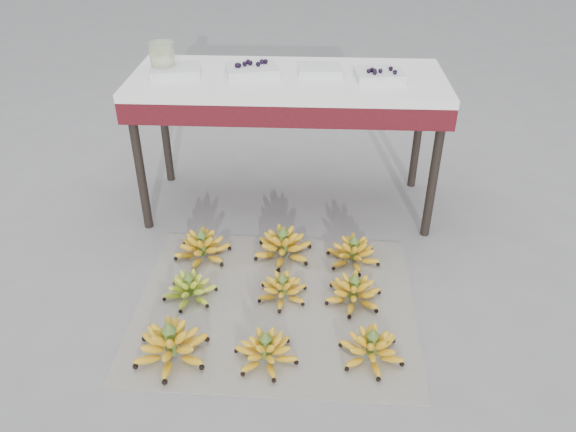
{
  "coord_description": "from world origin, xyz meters",
  "views": [
    {
      "loc": [
        0.21,
        -1.9,
        1.71
      ],
      "look_at": [
        0.1,
        0.29,
        0.31
      ],
      "focal_mm": 35.0,
      "sensor_mm": 36.0,
      "label": 1
    }
  ],
  "objects_px": {
    "tray_left": "(252,70)",
    "bunch_front_center": "(266,350)",
    "glass_jar": "(162,58)",
    "tray_far_left": "(175,71)",
    "bunch_mid_center": "(282,289)",
    "tray_far_right": "(380,75)",
    "bunch_mid_right": "(354,292)",
    "bunch_back_left": "(202,247)",
    "bunch_mid_left": "(190,289)",
    "newspaper_mat": "(276,304)",
    "bunch_front_left": "(171,345)",
    "bunch_back_right": "(353,253)",
    "bunch_front_right": "(371,348)",
    "bunch_back_center": "(283,246)",
    "vendor_table": "(288,92)",
    "tray_right": "(320,70)"
  },
  "relations": [
    {
      "from": "glass_jar",
      "to": "bunch_mid_center",
      "type": "bearing_deg",
      "value": -51.82
    },
    {
      "from": "tray_far_right",
      "to": "bunch_front_center",
      "type": "bearing_deg",
      "value": -112.49
    },
    {
      "from": "bunch_front_center",
      "to": "bunch_front_right",
      "type": "distance_m",
      "value": 0.42
    },
    {
      "from": "bunch_front_right",
      "to": "bunch_mid_right",
      "type": "distance_m",
      "value": 0.35
    },
    {
      "from": "vendor_table",
      "to": "tray_far_left",
      "type": "height_order",
      "value": "tray_far_left"
    },
    {
      "from": "bunch_mid_right",
      "to": "bunch_back_left",
      "type": "xyz_separation_m",
      "value": [
        -0.74,
        0.3,
        0.0
      ]
    },
    {
      "from": "bunch_front_left",
      "to": "bunch_mid_center",
      "type": "bearing_deg",
      "value": 26.53
    },
    {
      "from": "newspaper_mat",
      "to": "tray_far_right",
      "type": "xyz_separation_m",
      "value": [
        0.47,
        0.84,
        0.79
      ]
    },
    {
      "from": "bunch_mid_right",
      "to": "tray_far_right",
      "type": "xyz_separation_m",
      "value": [
        0.12,
        0.8,
        0.73
      ]
    },
    {
      "from": "bunch_back_left",
      "to": "bunch_mid_right",
      "type": "bearing_deg",
      "value": -24.79
    },
    {
      "from": "bunch_front_center",
      "to": "bunch_mid_left",
      "type": "distance_m",
      "value": 0.53
    },
    {
      "from": "bunch_front_right",
      "to": "bunch_mid_right",
      "type": "xyz_separation_m",
      "value": [
        -0.05,
        0.34,
        0.0
      ]
    },
    {
      "from": "bunch_back_center",
      "to": "tray_far_left",
      "type": "distance_m",
      "value": 1.05
    },
    {
      "from": "bunch_front_center",
      "to": "glass_jar",
      "type": "relative_size",
      "value": 2.1
    },
    {
      "from": "bunch_back_left",
      "to": "tray_far_right",
      "type": "relative_size",
      "value": 1.15
    },
    {
      "from": "bunch_front_right",
      "to": "tray_far_left",
      "type": "distance_m",
      "value": 1.68
    },
    {
      "from": "bunch_front_left",
      "to": "bunch_mid_center",
      "type": "distance_m",
      "value": 0.57
    },
    {
      "from": "bunch_mid_center",
      "to": "tray_far_right",
      "type": "xyz_separation_m",
      "value": [
        0.44,
        0.79,
        0.74
      ]
    },
    {
      "from": "vendor_table",
      "to": "tray_far_left",
      "type": "bearing_deg",
      "value": -178.27
    },
    {
      "from": "bunch_mid_right",
      "to": "tray_left",
      "type": "xyz_separation_m",
      "value": [
        -0.53,
        0.85,
        0.74
      ]
    },
    {
      "from": "tray_left",
      "to": "tray_far_right",
      "type": "xyz_separation_m",
      "value": [
        0.65,
        -0.04,
        -0.0
      ]
    },
    {
      "from": "bunch_mid_left",
      "to": "tray_far_left",
      "type": "height_order",
      "value": "tray_far_left"
    },
    {
      "from": "bunch_front_center",
      "to": "bunch_front_right",
      "type": "height_order",
      "value": "bunch_front_right"
    },
    {
      "from": "bunch_back_right",
      "to": "tray_far_left",
      "type": "relative_size",
      "value": 1.21
    },
    {
      "from": "newspaper_mat",
      "to": "tray_left",
      "type": "relative_size",
      "value": 4.23
    },
    {
      "from": "bunch_front_left",
      "to": "bunch_mid_right",
      "type": "distance_m",
      "value": 0.84
    },
    {
      "from": "bunch_mid_right",
      "to": "tray_far_left",
      "type": "height_order",
      "value": "tray_far_left"
    },
    {
      "from": "bunch_back_center",
      "to": "glass_jar",
      "type": "relative_size",
      "value": 2.46
    },
    {
      "from": "bunch_front_left",
      "to": "bunch_mid_center",
      "type": "xyz_separation_m",
      "value": [
        0.42,
        0.39,
        -0.02
      ]
    },
    {
      "from": "newspaper_mat",
      "to": "tray_right",
      "type": "bearing_deg",
      "value": 79.01
    },
    {
      "from": "bunch_mid_center",
      "to": "bunch_front_center",
      "type": "bearing_deg",
      "value": -100.01
    },
    {
      "from": "newspaper_mat",
      "to": "vendor_table",
      "type": "xyz_separation_m",
      "value": [
        0.01,
        0.88,
        0.68
      ]
    },
    {
      "from": "tray_far_left",
      "to": "bunch_back_right",
      "type": "bearing_deg",
      "value": -29.51
    },
    {
      "from": "bunch_mid_left",
      "to": "tray_left",
      "type": "bearing_deg",
      "value": 67.16
    },
    {
      "from": "bunch_front_left",
      "to": "tray_far_right",
      "type": "distance_m",
      "value": 1.63
    },
    {
      "from": "tray_far_left",
      "to": "tray_far_right",
      "type": "distance_m",
      "value": 1.04
    },
    {
      "from": "tray_right",
      "to": "tray_far_right",
      "type": "bearing_deg",
      "value": -13.68
    },
    {
      "from": "bunch_front_center",
      "to": "tray_far_left",
      "type": "height_order",
      "value": "tray_far_left"
    },
    {
      "from": "bunch_mid_left",
      "to": "bunch_front_left",
      "type": "bearing_deg",
      "value": -98.64
    },
    {
      "from": "bunch_mid_center",
      "to": "bunch_back_center",
      "type": "distance_m",
      "value": 0.32
    },
    {
      "from": "tray_left",
      "to": "glass_jar",
      "type": "bearing_deg",
      "value": 179.87
    },
    {
      "from": "bunch_front_right",
      "to": "vendor_table",
      "type": "height_order",
      "value": "vendor_table"
    },
    {
      "from": "bunch_back_right",
      "to": "tray_far_right",
      "type": "xyz_separation_m",
      "value": [
        0.11,
        0.51,
        0.73
      ]
    },
    {
      "from": "newspaper_mat",
      "to": "tray_left",
      "type": "distance_m",
      "value": 1.2
    },
    {
      "from": "newspaper_mat",
      "to": "bunch_front_center",
      "type": "height_order",
      "value": "bunch_front_center"
    },
    {
      "from": "tray_left",
      "to": "bunch_front_center",
      "type": "bearing_deg",
      "value": -82.62
    },
    {
      "from": "bunch_back_left",
      "to": "tray_far_left",
      "type": "bearing_deg",
      "value": 105.51
    },
    {
      "from": "bunch_back_right",
      "to": "bunch_mid_left",
      "type": "bearing_deg",
      "value": -177.46
    },
    {
      "from": "tray_left",
      "to": "tray_far_left",
      "type": "bearing_deg",
      "value": -176.17
    },
    {
      "from": "glass_jar",
      "to": "tray_far_left",
      "type": "bearing_deg",
      "value": -21.94
    }
  ]
}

